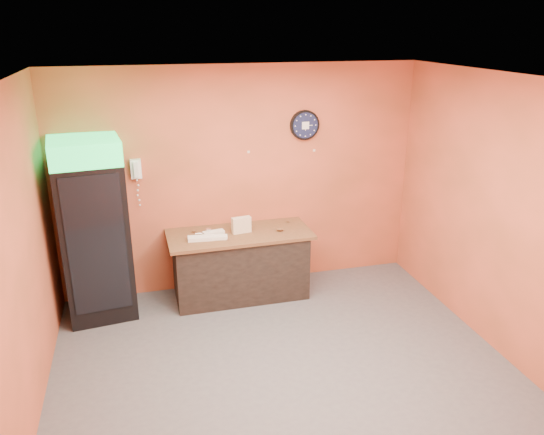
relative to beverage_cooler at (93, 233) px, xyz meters
name	(u,v)px	position (x,y,z in m)	size (l,w,h in m)	color
floor	(284,369)	(1.78, -1.60, -1.02)	(4.50, 4.50, 0.00)	#47474C
back_wall	(241,180)	(1.78, 0.40, 0.38)	(4.50, 0.02, 2.80)	#DD5B3E
left_wall	(16,266)	(-0.47, -1.60, 0.38)	(0.02, 4.00, 2.80)	#DD5B3E
right_wall	(501,217)	(4.03, -1.60, 0.38)	(0.02, 4.00, 2.80)	#DD5B3E
ceiling	(287,80)	(1.78, -1.60, 1.78)	(4.50, 4.00, 0.02)	white
beverage_cooler	(93,233)	(0.00, 0.00, 0.00)	(0.81, 0.82, 2.08)	black
prep_counter	(240,265)	(1.67, 0.04, -0.62)	(1.60, 0.71, 0.80)	black
wall_clock	(305,125)	(2.59, 0.37, 1.03)	(0.37, 0.06, 0.37)	black
wall_phone	(136,169)	(0.53, 0.34, 0.62)	(0.12, 0.11, 0.23)	white
butcher_paper	(239,234)	(1.67, 0.04, -0.20)	(1.74, 0.77, 0.04)	brown
sub_roll_stack	(241,225)	(1.70, 0.03, -0.08)	(0.24, 0.11, 0.20)	beige
wrapped_sandwich_left	(201,238)	(1.19, -0.08, -0.16)	(0.31, 0.12, 0.04)	white
wrapped_sandwich_mid	(216,237)	(1.37, -0.09, -0.16)	(0.26, 0.10, 0.04)	white
wrapped_sandwich_right	(214,233)	(1.37, 0.07, -0.16)	(0.26, 0.10, 0.04)	white
kitchen_tool	(208,231)	(1.31, 0.10, -0.15)	(0.06, 0.06, 0.06)	silver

